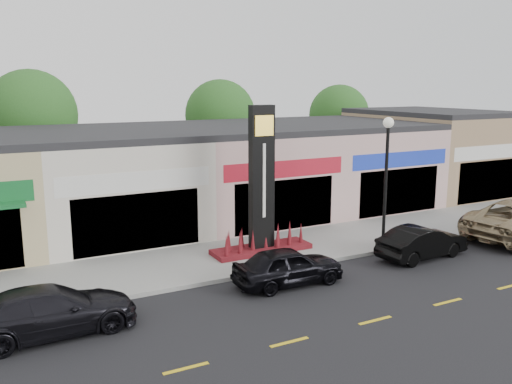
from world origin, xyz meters
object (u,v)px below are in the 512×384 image
pylon_sign (262,201)px  car_black_sedan (288,266)px  car_black_conv (422,242)px  lamp_east_near (386,169)px  car_dark_sedan (50,311)px

pylon_sign → car_black_sedan: (-0.77, -3.42, -1.60)m
car_black_sedan → car_black_conv: (6.35, 0.04, -0.02)m
lamp_east_near → car_black_conv: (0.58, -1.69, -2.82)m
lamp_east_near → car_dark_sedan: bearing=-172.0°
lamp_east_near → car_black_sedan: bearing=-163.4°
lamp_east_near → car_dark_sedan: 14.10m
car_black_sedan → pylon_sign: bearing=-11.3°
pylon_sign → car_black_conv: (5.58, -3.38, -1.61)m
pylon_sign → car_dark_sedan: (-8.69, -3.63, -1.58)m
pylon_sign → car_black_conv: bearing=-31.3°
lamp_east_near → car_black_conv: bearing=-71.2°
car_dark_sedan → lamp_east_near: bearing=-83.8°
pylon_sign → car_black_conv: size_ratio=1.50×
car_dark_sedan → car_black_sedan: car_dark_sedan is taller
pylon_sign → car_black_sedan: 3.86m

